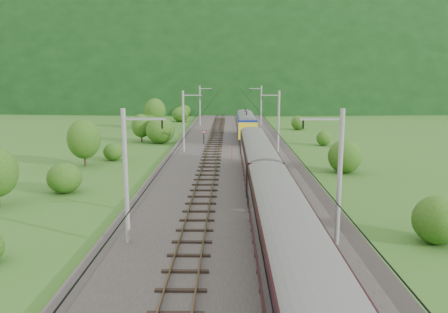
{
  "coord_description": "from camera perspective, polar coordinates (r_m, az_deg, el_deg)",
  "views": [
    {
      "loc": [
        -0.16,
        -24.63,
        10.07
      ],
      "look_at": [
        -0.69,
        16.05,
        2.6
      ],
      "focal_mm": 35.0,
      "sensor_mm": 36.0,
      "label": 1
    }
  ],
  "objects": [
    {
      "name": "catenary_left",
      "position": [
        57.22,
        -5.26,
        4.77
      ],
      "size": [
        2.54,
        192.28,
        8.0
      ],
      "color": "gray",
      "rests_on": "railbed"
    },
    {
      "name": "railbed",
      "position": [
        36.02,
        0.98,
        -5.58
      ],
      "size": [
        14.0,
        220.0,
        0.3
      ],
      "primitive_type": "cube",
      "color": "#38332D",
      "rests_on": "ground"
    },
    {
      "name": "overhead_wires",
      "position": [
        34.76,
        1.01,
        5.5
      ],
      "size": [
        4.83,
        198.0,
        0.03
      ],
      "color": "black",
      "rests_on": "ground"
    },
    {
      "name": "mountain_main",
      "position": [
        284.81,
        0.79,
        8.37
      ],
      "size": [
        504.0,
        360.0,
        244.0
      ],
      "primitive_type": "ellipsoid",
      "color": "black",
      "rests_on": "ground"
    },
    {
      "name": "signal",
      "position": [
        63.74,
        -2.66,
        2.57
      ],
      "size": [
        0.21,
        0.21,
        1.87
      ],
      "color": "black",
      "rests_on": "railbed"
    },
    {
      "name": "track_right",
      "position": [
        36.05,
        4.81,
        -5.24
      ],
      "size": [
        2.4,
        220.0,
        0.27
      ],
      "color": "brown",
      "rests_on": "railbed"
    },
    {
      "name": "vegetation_right",
      "position": [
        34.98,
        21.2,
        -4.72
      ],
      "size": [
        5.58,
        98.86,
        3.19
      ],
      "color": "#235015",
      "rests_on": "ground"
    },
    {
      "name": "vegetation_left",
      "position": [
        44.15,
        -18.01,
        0.03
      ],
      "size": [
        11.49,
        140.02,
        6.33
      ],
      "color": "#235015",
      "rests_on": "ground"
    },
    {
      "name": "hazard_post_near",
      "position": [
        51.85,
        0.88,
        0.48
      ],
      "size": [
        0.18,
        0.18,
        1.66
      ],
      "primitive_type": "cylinder",
      "color": "red",
      "rests_on": "railbed"
    },
    {
      "name": "track_left",
      "position": [
        36.03,
        -2.86,
        -5.22
      ],
      "size": [
        2.4,
        220.0,
        0.27
      ],
      "color": "brown",
      "rests_on": "railbed"
    },
    {
      "name": "ground",
      "position": [
        26.61,
        1.06,
        -11.83
      ],
      "size": [
        600.0,
        600.0,
        0.0
      ],
      "primitive_type": "plane",
      "color": "#325B1C",
      "rests_on": "ground"
    },
    {
      "name": "catenary_right",
      "position": [
        57.25,
        7.07,
        4.74
      ],
      "size": [
        2.54,
        192.28,
        8.0
      ],
      "color": "gray",
      "rests_on": "railbed"
    },
    {
      "name": "hazard_post_far",
      "position": [
        77.39,
        1.21,
        3.71
      ],
      "size": [
        0.16,
        0.16,
        1.5
      ],
      "primitive_type": "cylinder",
      "color": "red",
      "rests_on": "railbed"
    },
    {
      "name": "mountain_ridge",
      "position": [
        346.19,
        -19.71,
        8.13
      ],
      "size": [
        336.0,
        280.0,
        132.0
      ],
      "primitive_type": "ellipsoid",
      "color": "black",
      "rests_on": "ground"
    }
  ]
}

